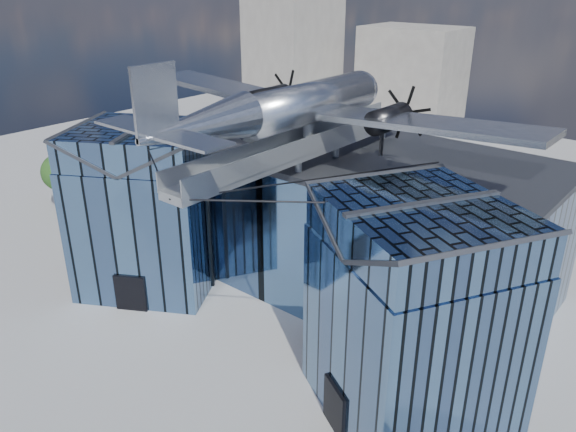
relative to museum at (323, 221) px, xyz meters
The scene contains 5 objects.
ground_plane 8.03m from the museum, 90.00° to the right, with size 120.00×120.00×0.00m, color gray.
museum is the anchor object (origin of this frame).
bg_towers 44.92m from the museum, 88.14° to the left, with size 77.00×24.50×26.00m.
tree_plaza_w 28.60m from the museum, behind, with size 3.90×3.90×5.57m.
tree_side_w 27.49m from the museum, behind, with size 4.63×4.63×5.61m.
Camera 1 is at (20.68, -22.80, 21.28)m, focal length 35.00 mm.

